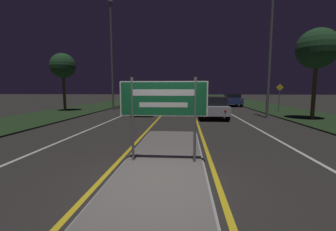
% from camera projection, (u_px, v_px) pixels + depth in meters
% --- Properties ---
extents(ground_plane, '(160.00, 160.00, 0.00)m').
position_uv_depth(ground_plane, '(158.00, 182.00, 4.84)').
color(ground_plane, '#282623').
extents(median_island, '(2.16, 8.54, 0.10)m').
position_uv_depth(median_island, '(164.00, 163.00, 5.97)').
color(median_island, '#999993').
rests_on(median_island, ground_plane).
extents(verge_left, '(5.00, 100.00, 0.08)m').
position_uv_depth(verge_left, '(97.00, 106.00, 25.39)').
color(verge_left, '#1E3319').
rests_on(verge_left, ground_plane).
extents(verge_right, '(5.00, 100.00, 0.08)m').
position_uv_depth(verge_right, '(270.00, 108.00, 23.89)').
color(verge_right, '#1E3319').
rests_on(verge_right, ground_plane).
extents(centre_line_yellow_left, '(0.12, 70.00, 0.01)m').
position_uv_depth(centre_line_yellow_left, '(172.00, 104.00, 29.69)').
color(centre_line_yellow_left, gold).
rests_on(centre_line_yellow_left, ground_plane).
extents(centre_line_yellow_right, '(0.12, 70.00, 0.01)m').
position_uv_depth(centre_line_yellow_right, '(191.00, 104.00, 29.49)').
color(centre_line_yellow_right, gold).
rests_on(centre_line_yellow_right, ground_plane).
extents(lane_line_white_left, '(0.12, 70.00, 0.01)m').
position_uv_depth(lane_line_white_left, '(150.00, 104.00, 29.92)').
color(lane_line_white_left, silver).
rests_on(lane_line_white_left, ground_plane).
extents(lane_line_white_right, '(0.12, 70.00, 0.01)m').
position_uv_depth(lane_line_white_right, '(214.00, 104.00, 29.26)').
color(lane_line_white_right, silver).
rests_on(lane_line_white_right, ground_plane).
extents(edge_line_white_left, '(0.10, 70.00, 0.01)m').
position_uv_depth(edge_line_white_left, '(128.00, 104.00, 30.16)').
color(edge_line_white_left, silver).
rests_on(edge_line_white_left, ground_plane).
extents(edge_line_white_right, '(0.10, 70.00, 0.01)m').
position_uv_depth(edge_line_white_right, '(237.00, 105.00, 29.03)').
color(edge_line_white_right, silver).
rests_on(edge_line_white_right, ground_plane).
extents(highway_sign, '(2.27, 0.07, 2.20)m').
position_uv_depth(highway_sign, '(163.00, 102.00, 5.77)').
color(highway_sign, '#56565B').
rests_on(highway_sign, median_island).
extents(streetlight_left_near, '(0.53, 0.53, 10.53)m').
position_uv_depth(streetlight_left_near, '(111.00, 39.00, 21.04)').
color(streetlight_left_near, '#56565B').
rests_on(streetlight_left_near, ground_plane).
extents(streetlight_right_near, '(0.45, 0.45, 9.38)m').
position_uv_depth(streetlight_right_near, '(271.00, 35.00, 14.91)').
color(streetlight_right_near, '#56565B').
rests_on(streetlight_right_near, ground_plane).
extents(car_receding_0, '(1.98, 4.41, 1.45)m').
position_uv_depth(car_receding_0, '(212.00, 107.00, 15.56)').
color(car_receding_0, '#B7B7BC').
rests_on(car_receding_0, ground_plane).
extents(car_receding_1, '(1.91, 4.10, 1.47)m').
position_uv_depth(car_receding_1, '(232.00, 100.00, 26.43)').
color(car_receding_1, navy).
rests_on(car_receding_1, ground_plane).
extents(car_approaching_0, '(1.84, 4.62, 1.33)m').
position_uv_depth(car_approaching_0, '(146.00, 105.00, 18.10)').
color(car_approaching_0, navy).
rests_on(car_approaching_0, ground_plane).
extents(car_approaching_1, '(1.93, 4.74, 1.34)m').
position_uv_depth(car_approaching_1, '(138.00, 99.00, 30.11)').
color(car_approaching_1, '#4C514C').
rests_on(car_approaching_1, ground_plane).
extents(car_approaching_2, '(1.97, 4.68, 1.34)m').
position_uv_depth(car_approaching_2, '(151.00, 96.00, 42.66)').
color(car_approaching_2, navy).
rests_on(car_approaching_2, ground_plane).
extents(warning_sign, '(0.60, 0.06, 2.36)m').
position_uv_depth(warning_sign, '(279.00, 95.00, 19.35)').
color(warning_sign, '#56565B').
rests_on(warning_sign, verge_right).
extents(roadside_palm_left, '(2.15, 2.15, 5.03)m').
position_uv_depth(roadside_palm_left, '(63.00, 66.00, 19.63)').
color(roadside_palm_left, '#4C3823').
rests_on(roadside_palm_left, verge_left).
extents(roadside_palm_right, '(2.44, 2.44, 5.62)m').
position_uv_depth(roadside_palm_right, '(317.00, 49.00, 13.83)').
color(roadside_palm_right, '#4C3823').
rests_on(roadside_palm_right, verge_right).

